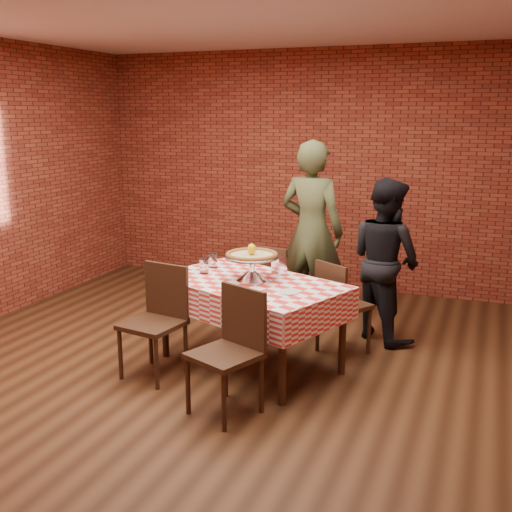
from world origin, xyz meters
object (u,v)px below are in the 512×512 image
(pizza, at_px, (252,255))
(water_glass_right, at_px, (213,261))
(pizza_stand, at_px, (252,268))
(diner_black, at_px, (385,260))
(chair_far_right, at_px, (344,307))
(diner_olive, at_px, (312,231))
(chair_far_left, at_px, (277,288))
(condiment_caddy, at_px, (279,266))
(chair_near_right, at_px, (224,354))
(chair_near_left, at_px, (152,323))
(water_glass_left, at_px, (204,266))
(table, at_px, (250,324))

(pizza, bearing_deg, water_glass_right, 151.05)
(pizza_stand, xyz_separation_m, diner_black, (0.95, 1.06, -0.08))
(chair_far_right, distance_m, diner_olive, 1.12)
(water_glass_right, bearing_deg, chair_far_right, 12.82)
(pizza, xyz_separation_m, chair_far_left, (-0.07, 0.85, -0.52))
(condiment_caddy, bearing_deg, diner_olive, 126.64)
(water_glass_right, bearing_deg, chair_near_right, -61.63)
(pizza_stand, height_order, chair_far_left, pizza_stand)
(pizza_stand, xyz_separation_m, chair_far_left, (-0.07, 0.85, -0.41))
(pizza_stand, xyz_separation_m, chair_near_left, (-0.67, -0.54, -0.40))
(pizza, xyz_separation_m, water_glass_left, (-0.48, 0.06, -0.15))
(water_glass_right, xyz_separation_m, diner_black, (1.44, 0.79, -0.04))
(water_glass_left, bearing_deg, chair_near_left, -107.43)
(chair_near_right, distance_m, chair_far_left, 1.79)
(water_glass_left, height_order, diner_black, diner_black)
(table, relative_size, chair_far_right, 1.79)
(pizza, xyz_separation_m, diner_olive, (0.13, 1.36, -0.03))
(diner_olive, bearing_deg, pizza_stand, 93.01)
(water_glass_right, relative_size, condiment_caddy, 0.81)
(water_glass_right, distance_m, chair_far_right, 1.26)
(water_glass_right, relative_size, chair_far_right, 0.15)
(condiment_caddy, height_order, chair_far_right, condiment_caddy)
(condiment_caddy, relative_size, chair_near_left, 0.17)
(pizza_stand, xyz_separation_m, chair_near_right, (0.16, -0.92, -0.40))
(water_glass_right, distance_m, diner_olive, 1.26)
(pizza_stand, distance_m, chair_near_left, 0.95)
(table, height_order, pizza_stand, pizza_stand)
(table, height_order, diner_black, diner_black)
(pizza_stand, height_order, diner_black, diner_black)
(pizza, height_order, chair_far_right, pizza)
(chair_near_right, bearing_deg, pizza_stand, 121.53)
(table, distance_m, water_glass_right, 0.73)
(water_glass_left, height_order, chair_near_right, chair_near_right)
(water_glass_right, bearing_deg, water_glass_left, -86.84)
(diner_olive, xyz_separation_m, diner_black, (0.82, -0.30, -0.16))
(chair_far_right, bearing_deg, chair_near_right, 102.43)
(pizza_stand, height_order, chair_far_right, pizza_stand)
(pizza_stand, xyz_separation_m, pizza, (0.00, -0.00, 0.11))
(pizza, bearing_deg, condiment_caddy, 60.46)
(pizza_stand, relative_size, condiment_caddy, 3.00)
(chair_near_left, xyz_separation_m, chair_near_right, (0.82, -0.39, -0.00))
(diner_black, bearing_deg, chair_far_left, 48.98)
(pizza, relative_size, chair_far_left, 0.49)
(diner_olive, bearing_deg, table, 93.16)
(chair_near_right, height_order, diner_black, diner_black)
(pizza_stand, height_order, water_glass_left, pizza_stand)
(chair_near_left, xyz_separation_m, diner_olive, (0.79, 1.90, 0.48))
(pizza_stand, height_order, pizza, pizza)
(pizza_stand, distance_m, chair_near_right, 1.02)
(condiment_caddy, bearing_deg, diner_black, 80.11)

